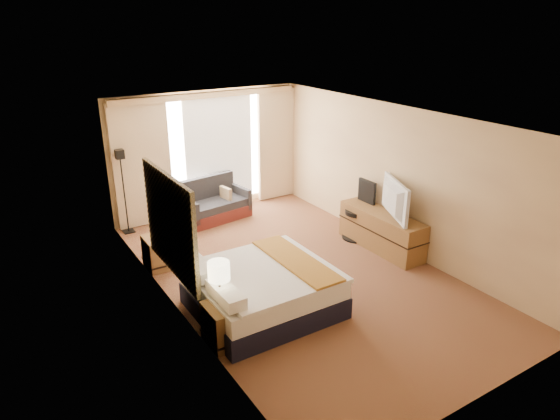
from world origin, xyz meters
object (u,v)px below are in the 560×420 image
desk_chair (360,213)px  nightstand_right (159,252)px  lamp_right (160,216)px  television (389,199)px  media_dresser (381,231)px  bed (263,290)px  nightstand_left (224,324)px  loveseat (214,205)px  floor_lamp (122,175)px  lamp_left (219,272)px

desk_chair → nightstand_right: bearing=166.5°
desk_chair → lamp_right: bearing=167.5°
nightstand_right → television: (3.65, -1.63, 0.76)m
media_dresser → desk_chair: desk_chair is taller
media_dresser → bed: size_ratio=0.95×
nightstand_left → television: bearing=13.4°
loveseat → desk_chair: 3.08m
desk_chair → lamp_right: 3.74m
nightstand_right → lamp_right: 0.69m
nightstand_left → media_dresser: media_dresser is taller
media_dresser → bed: bearing=-167.3°
floor_lamp → lamp_right: 1.84m
lamp_left → lamp_right: 2.36m
media_dresser → desk_chair: 0.60m
bed → television: (2.84, 0.47, 0.69)m
nightstand_right → loveseat: (1.73, 1.51, 0.01)m
floor_lamp → lamp_left: 4.19m
lamp_left → nightstand_left: bearing=-81.8°
desk_chair → lamp_left: (-3.69, -1.56, 0.51)m
loveseat → lamp_right: bearing=-145.2°
nightstand_right → desk_chair: bearing=-13.3°
loveseat → media_dresser: bearing=-64.8°
nightstand_left → television: television is taller
lamp_right → lamp_left: bearing=-91.5°
desk_chair → nightstand_left: bearing=-156.3°
floor_lamp → television: (3.68, -3.38, -0.15)m
desk_chair → television: television is taller
loveseat → desk_chair: (1.95, -2.38, 0.22)m
nightstand_right → media_dresser: (3.70, -1.45, 0.07)m
desk_chair → lamp_left: size_ratio=1.89×
lamp_left → desk_chair: bearing=22.9°
media_dresser → lamp_left: size_ratio=3.01×
media_dresser → television: (-0.05, -0.18, 0.68)m
bed → television: 2.96m
floor_lamp → lamp_left: floor_lamp is taller
bed → floor_lamp: size_ratio=1.13×
television → desk_chair: bearing=22.4°
lamp_left → lamp_right: bearing=88.5°
floor_lamp → lamp_right: size_ratio=3.20×
loveseat → television: television is taller
bed → lamp_right: 2.25m
loveseat → desk_chair: desk_chair is taller
nightstand_right → floor_lamp: 1.98m
media_dresser → floor_lamp: floor_lamp is taller
desk_chair → television: (-0.03, -0.76, 0.53)m
loveseat → lamp_left: (-1.74, -3.94, 0.73)m
bed → loveseat: size_ratio=1.28×
floor_lamp → desk_chair: size_ratio=1.48×
loveseat → bed: bearing=-112.8°
nightstand_right → floor_lamp: floor_lamp is taller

